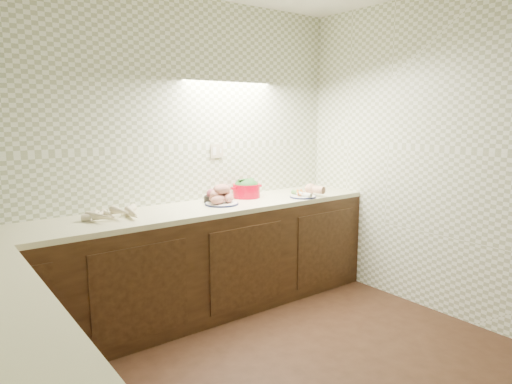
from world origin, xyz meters
TOP-DOWN VIEW (x-y plane):
  - room at (0.00, 0.00)m, footprint 3.60×3.60m
  - counter at (-0.68, 0.68)m, footprint 3.60×3.60m
  - parsnip_pile at (-0.48, 1.54)m, footprint 0.42×0.43m
  - sweet_potato_plate at (0.40, 1.49)m, footprint 0.28×0.28m
  - onion_bowl at (0.39, 1.62)m, footprint 0.15×0.15m
  - dutch_oven at (0.76, 1.63)m, footprint 0.31×0.25m
  - veg_plate at (1.22, 1.34)m, footprint 0.29×0.26m

SIDE VIEW (x-z plane):
  - counter at x=-0.68m, z-range 0.00..0.90m
  - parsnip_pile at x=-0.48m, z-range 0.89..0.98m
  - veg_plate at x=1.22m, z-range 0.88..1.00m
  - onion_bowl at x=0.39m, z-range 0.89..1.00m
  - sweet_potato_plate at x=0.40m, z-range 0.88..1.05m
  - dutch_oven at x=0.76m, z-range 0.90..1.07m
  - room at x=0.00m, z-range 0.33..2.93m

